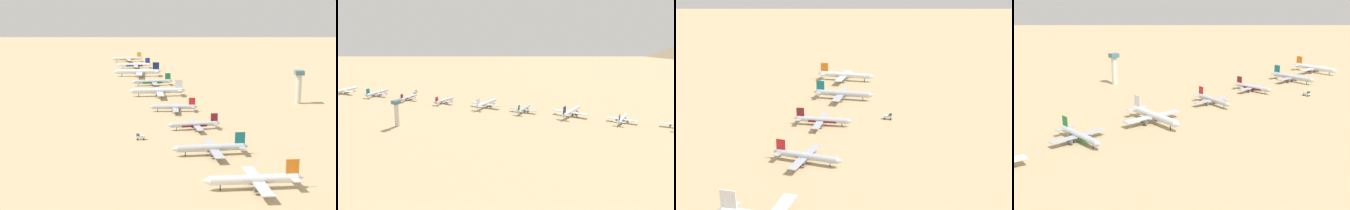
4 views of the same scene
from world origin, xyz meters
The scene contains 9 objects.
ground_plane centered at (0.00, 0.00, 0.00)m, with size 2658.60×2658.60×0.00m, color tan.
parked_jet_3 centered at (7.52, -53.92, 3.91)m, with size 40.71×33.26×11.76m.
parked_jet_4 centered at (2.16, -2.46, 4.89)m, with size 50.39×40.98×14.53m.
parked_jet_5 centered at (-10.56, 55.82, 3.70)m, with size 37.97×30.75×10.98m.
parked_jet_6 centered at (-23.08, 108.91, 3.58)m, with size 37.24×30.45×10.77m.
parked_jet_7 centered at (-29.42, 165.32, 4.45)m, with size 45.78×37.33×13.20m.
parked_jet_8 centered at (-45.38, 218.37, 4.89)m, with size 50.42×41.03×14.53m.
service_truck centered at (13.01, 133.07, 2.08)m, with size 5.33×2.96×3.90m.
control_tower centered at (-113.65, 28.48, 15.52)m, with size 7.20×7.20×27.67m.
Camera 4 is at (216.39, -133.40, 81.01)m, focal length 44.58 mm.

